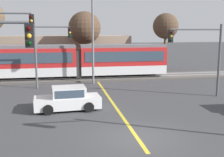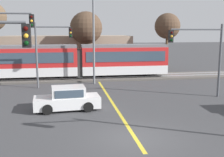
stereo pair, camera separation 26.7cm
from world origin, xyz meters
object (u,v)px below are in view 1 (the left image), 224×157
Objects in this scene: sedan_crossing at (68,99)px; street_lamp_centre at (94,28)px; traffic_light_mid_right at (202,49)px; bare_tree_west at (85,28)px; traffic_light_far_left at (48,45)px; light_rail_tram at (78,60)px; bare_tree_east at (166,26)px.

street_lamp_centre is (2.76, 8.69, 4.60)m from sedan_crossing.
sedan_crossing is at bearing -169.79° from traffic_light_mid_right.
street_lamp_centre reaches higher than bare_tree_west.
street_lamp_centre reaches higher than traffic_light_mid_right.
street_lamp_centre is 1.30× the size of bare_tree_west.
traffic_light_far_left is at bearing 101.18° from sedan_crossing.
traffic_light_mid_right is (8.74, -9.61, 1.69)m from light_rail_tram.
traffic_light_far_left is at bearing -162.78° from street_lamp_centre.
street_lamp_centre reaches higher than sedan_crossing.
bare_tree_east is (14.16, 9.01, 1.75)m from traffic_light_far_left.
traffic_light_mid_right is (10.09, 1.82, 3.04)m from sedan_crossing.
light_rail_tram is 13.10m from traffic_light_mid_right.
light_rail_tram is 12.88m from bare_tree_east.
sedan_crossing is at bearing -98.62° from bare_tree_west.
bare_tree_east is (12.70, 16.39, 4.86)m from sedan_crossing.
bare_tree_east is at bearing 0.96° from bare_tree_west.
bare_tree_west is at bearing -179.04° from bare_tree_east.
bare_tree_east is at bearing 79.84° from traffic_light_mid_right.
traffic_light_mid_right is at bearing 10.21° from sedan_crossing.
traffic_light_far_left reaches higher than traffic_light_mid_right.
sedan_crossing is at bearing -96.70° from light_rail_tram.
light_rail_tram is 3.21× the size of traffic_light_far_left.
traffic_light_far_left is 0.61× the size of street_lamp_centre.
light_rail_tram is 4.48m from street_lamp_centre.
bare_tree_east is (9.94, 7.70, 0.26)m from street_lamp_centre.
bare_tree_west is at bearing 76.91° from light_rail_tram.
bare_tree_west is (3.92, 8.84, 1.54)m from traffic_light_far_left.
bare_tree_west reaches higher than sedan_crossing.
street_lamp_centre reaches higher than light_rail_tram.
bare_tree_east is (10.24, 0.17, 0.21)m from bare_tree_west.
bare_tree_west is (1.12, 4.79, 3.30)m from light_rail_tram.
sedan_crossing is 0.60× the size of bare_tree_east.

